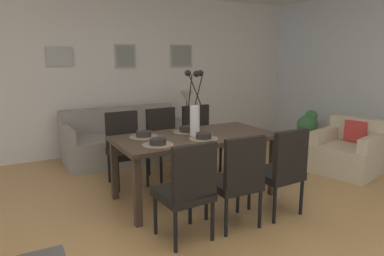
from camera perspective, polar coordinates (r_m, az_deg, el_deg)
ground_plane at (r=3.58m, az=2.75°, el=-15.86°), size 9.00×9.00×0.00m
back_wall_panel at (r=6.19m, az=-13.07°, el=8.17°), size 9.00×0.10×2.60m
dining_table at (r=4.12m, az=0.43°, el=-2.23°), size 1.80×0.89×0.74m
dining_chair_near_left at (r=3.19m, az=-0.68°, el=-9.32°), size 0.47×0.47×0.92m
dining_chair_near_right at (r=4.69m, az=-10.53°, el=-2.58°), size 0.44×0.44×0.92m
dining_chair_far_left at (r=3.46m, az=7.24°, el=-7.69°), size 0.46×0.46×0.92m
dining_chair_far_right at (r=4.92m, az=-4.35°, el=-1.75°), size 0.46×0.46×0.92m
dining_chair_mid_left at (r=3.81m, az=14.02°, el=-6.14°), size 0.46×0.46×0.92m
dining_chair_mid_right at (r=5.16m, az=1.19°, el=-1.06°), size 0.44×0.44×0.92m
centerpiece_vase at (r=4.05m, az=0.44°, el=2.74°), size 0.21×0.23×0.73m
placemat_near_left at (r=3.70m, az=-5.41°, el=-2.63°), size 0.32×0.32×0.01m
bowl_near_left at (r=3.69m, az=-5.42°, el=-2.07°), size 0.17×0.17×0.07m
placemat_near_right at (r=4.06m, az=-7.63°, el=-1.38°), size 0.32×0.32×0.01m
bowl_near_right at (r=4.05m, az=-7.65°, el=-0.86°), size 0.17×0.17×0.07m
placemat_far_left at (r=3.93m, az=1.85°, el=-1.70°), size 0.32×0.32×0.01m
bowl_far_left at (r=3.92m, az=1.85°, el=-1.17°), size 0.17×0.17×0.07m
placemat_far_right at (r=4.27m, az=-0.86°, el=-0.60°), size 0.32×0.32×0.01m
bowl_far_right at (r=4.27m, az=-0.86°, el=-0.11°), size 0.17×0.17×0.07m
sofa at (r=5.80m, az=-10.58°, el=-2.17°), size 1.84×0.84×0.80m
side_table at (r=6.24m, az=-0.82°, el=-1.16°), size 0.36×0.36×0.52m
table_lamp at (r=6.13m, az=-0.84°, el=4.62°), size 0.22×0.22×0.51m
armchair at (r=5.56m, az=23.51°, el=-3.51°), size 0.98×0.98×0.75m
framed_picture_left at (r=5.95m, az=-20.23°, el=10.56°), size 0.40×0.03×0.30m
framed_picture_center at (r=6.19m, az=-10.50°, el=11.10°), size 0.36×0.03×0.40m
framed_picture_right at (r=6.59m, az=-1.69°, el=11.32°), size 0.42×0.03×0.40m
potted_plant at (r=6.74m, az=17.82°, el=0.22°), size 0.36×0.36×0.67m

